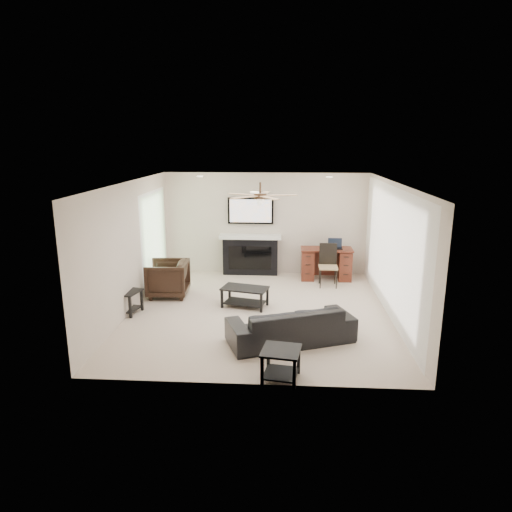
% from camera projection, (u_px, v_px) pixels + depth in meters
% --- Properties ---
extents(room_shell, '(5.50, 5.54, 2.52)m').
position_uv_depth(room_shell, '(270.00, 226.00, 8.56)').
color(room_shell, beige).
rests_on(room_shell, ground).
extents(sofa, '(2.21, 1.49, 0.60)m').
position_uv_depth(sofa, '(291.00, 325.00, 7.51)').
color(sofa, black).
rests_on(sofa, ground).
extents(armchair, '(0.89, 0.87, 0.77)m').
position_uv_depth(armchair, '(168.00, 279.00, 9.72)').
color(armchair, black).
rests_on(armchair, ground).
extents(coffee_table, '(1.00, 0.71, 0.40)m').
position_uv_depth(coffee_table, '(245.00, 297.00, 9.13)').
color(coffee_table, black).
rests_on(coffee_table, ground).
extents(end_table_near, '(0.60, 0.60, 0.45)m').
position_uv_depth(end_table_near, '(281.00, 364.00, 6.32)').
color(end_table_near, black).
rests_on(end_table_near, ground).
extents(end_table_left, '(0.60, 0.60, 0.45)m').
position_uv_depth(end_table_left, '(126.00, 302.00, 8.78)').
color(end_table_left, black).
rests_on(end_table_left, ground).
extents(fireplace_unit, '(1.52, 0.34, 1.91)m').
position_uv_depth(fireplace_unit, '(250.00, 237.00, 11.20)').
color(fireplace_unit, black).
rests_on(fireplace_unit, ground).
extents(desk, '(1.22, 0.56, 0.76)m').
position_uv_depth(desk, '(326.00, 264.00, 10.92)').
color(desk, '#421910').
rests_on(desk, ground).
extents(desk_chair, '(0.43, 0.44, 0.97)m').
position_uv_depth(desk_chair, '(328.00, 266.00, 10.36)').
color(desk_chair, black).
rests_on(desk_chair, ground).
extents(laptop, '(0.33, 0.24, 0.23)m').
position_uv_depth(laptop, '(335.00, 244.00, 10.76)').
color(laptop, black).
rests_on(laptop, desk).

